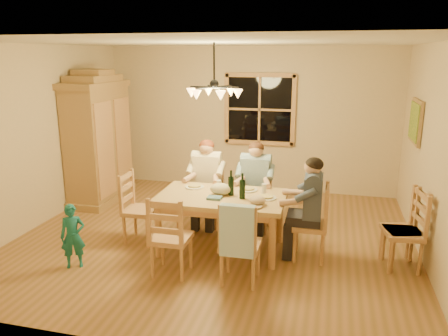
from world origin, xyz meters
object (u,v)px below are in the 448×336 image
(adult_slate_man, at_px, (311,196))
(wine_bottle_b, at_px, (242,186))
(armoire, at_px, (99,142))
(chair_near_right, at_px, (240,257))
(dining_table, at_px, (221,203))
(adult_woman, at_px, (207,172))
(chair_far_left, at_px, (207,206))
(chair_end_left, at_px, (141,221))
(chair_end_right, at_px, (309,236))
(chair_spare_front, at_px, (402,245))
(adult_plaid_man, at_px, (256,175))
(wine_bottle_a, at_px, (231,183))
(child, at_px, (73,236))
(chair_spare_back, at_px, (401,242))
(chandelier, at_px, (214,91))
(chair_near_left, at_px, (172,250))
(chair_far_right, at_px, (255,210))

(adult_slate_man, distance_m, wine_bottle_b, 0.87)
(armoire, relative_size, chair_near_right, 2.32)
(dining_table, height_order, wine_bottle_b, wine_bottle_b)
(adult_woman, height_order, adult_slate_man, same)
(chair_far_left, xyz_separation_m, chair_end_left, (-0.73, -0.80, 0.00))
(adult_woman, xyz_separation_m, adult_slate_man, (1.58, -0.77, 0.00))
(chair_end_right, bearing_deg, armoire, 67.79)
(chair_end_left, bearing_deg, chair_near_right, 63.43)
(wine_bottle_b, bearing_deg, chair_spare_front, 2.08)
(chair_far_left, bearing_deg, chair_spare_front, 163.57)
(chair_end_right, xyz_separation_m, adult_plaid_man, (-0.84, 0.78, 0.54))
(chair_end_right, xyz_separation_m, wine_bottle_a, (-1.04, 0.04, 0.62))
(chair_far_left, distance_m, adult_plaid_man, 0.91)
(chair_far_left, bearing_deg, armoire, -18.88)
(chair_far_left, relative_size, chair_spare_front, 1.00)
(chair_spare_front, bearing_deg, adult_slate_man, 83.71)
(chair_far_left, height_order, chair_end_right, same)
(chair_near_right, bearing_deg, dining_table, 117.90)
(chair_near_right, xyz_separation_m, adult_plaid_man, (-0.11, 1.57, 0.54))
(armoire, distance_m, adult_woman, 2.30)
(adult_plaid_man, bearing_deg, chair_spare_front, 157.84)
(child, bearing_deg, wine_bottle_b, -3.65)
(adult_woman, distance_m, adult_slate_man, 1.76)
(chair_end_right, xyz_separation_m, adult_woman, (-1.58, 0.77, 0.54))
(chair_spare_back, bearing_deg, adult_plaid_man, 54.46)
(chandelier, relative_size, child, 0.96)
(dining_table, distance_m, adult_plaid_man, 0.87)
(adult_woman, bearing_deg, chair_spare_back, 164.93)
(chandelier, relative_size, chair_far_left, 0.78)
(chair_near_right, distance_m, chair_end_left, 1.76)
(armoire, xyz_separation_m, chair_spare_back, (4.87, -1.40, -0.75))
(armoire, bearing_deg, chair_end_left, -46.16)
(chair_end_left, bearing_deg, chair_near_left, 43.26)
(chair_near_left, height_order, chair_spare_back, same)
(wine_bottle_a, height_order, wine_bottle_b, same)
(chair_far_right, bearing_deg, chandelier, 40.67)
(chair_near_left, height_order, adult_slate_man, adult_slate_man)
(adult_woman, xyz_separation_m, chair_spare_front, (2.69, -0.76, -0.54))
(dining_table, height_order, chair_end_left, chair_end_left)
(chandelier, height_order, chair_near_right, chandelier)
(chair_far_left, relative_size, wine_bottle_a, 3.00)
(armoire, relative_size, dining_table, 1.37)
(chair_near_left, relative_size, adult_woman, 1.13)
(adult_plaid_man, height_order, wine_bottle_a, adult_plaid_man)
(armoire, relative_size, chair_end_left, 2.32)
(child, distance_m, chair_spare_front, 4.01)
(adult_slate_man, bearing_deg, adult_woman, 63.43)
(armoire, distance_m, chair_far_right, 3.10)
(adult_slate_man, xyz_separation_m, chair_spare_front, (1.11, 0.01, -0.54))
(chair_near_right, bearing_deg, chair_far_right, 93.37)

